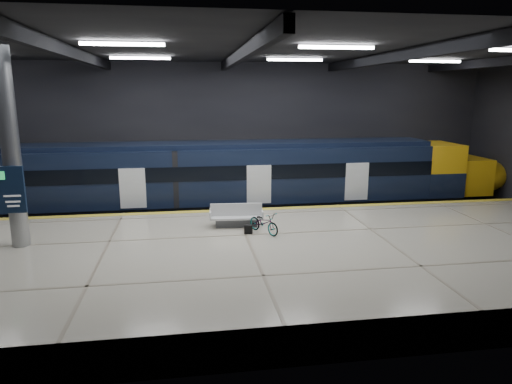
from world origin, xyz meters
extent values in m
plane|color=black|center=(0.00, 0.00, 0.00)|extent=(30.00, 30.00, 0.00)
cube|color=black|center=(0.00, 8.00, 4.00)|extent=(30.00, 0.10, 8.00)
cube|color=black|center=(0.00, -8.00, 4.00)|extent=(30.00, 0.10, 8.00)
cube|color=black|center=(0.00, 0.00, 8.00)|extent=(30.00, 16.00, 0.10)
cube|color=black|center=(-6.00, 0.00, 7.75)|extent=(0.25, 16.00, 0.40)
cube|color=black|center=(0.00, 0.00, 7.75)|extent=(0.25, 16.00, 0.40)
cube|color=black|center=(6.00, 0.00, 7.75)|extent=(0.25, 16.00, 0.40)
cube|color=white|center=(-4.00, -2.00, 7.88)|extent=(2.60, 0.18, 0.10)
cube|color=white|center=(3.00, -2.00, 7.88)|extent=(2.60, 0.18, 0.10)
cube|color=white|center=(-4.00, 4.00, 7.88)|extent=(2.60, 0.18, 0.10)
cube|color=white|center=(3.00, 4.00, 7.88)|extent=(2.60, 0.18, 0.10)
cube|color=white|center=(10.00, 4.00, 7.88)|extent=(2.60, 0.18, 0.10)
cube|color=beige|center=(0.00, -2.50, 0.55)|extent=(30.00, 11.00, 1.10)
cube|color=yellow|center=(0.00, 2.75, 1.11)|extent=(30.00, 0.40, 0.01)
cube|color=gray|center=(0.00, 4.78, 0.08)|extent=(30.00, 0.08, 0.16)
cube|color=gray|center=(0.00, 6.22, 0.08)|extent=(30.00, 0.08, 0.16)
cube|color=black|center=(-1.67, 5.50, 0.55)|extent=(24.00, 2.58, 0.80)
cube|color=black|center=(-1.67, 5.50, 2.33)|extent=(24.00, 2.80, 2.75)
cube|color=black|center=(-1.67, 5.50, 3.82)|extent=(24.00, 2.30, 0.24)
cube|color=black|center=(-1.67, 4.09, 2.60)|extent=(24.00, 0.04, 0.70)
cube|color=white|center=(1.33, 4.08, 2.00)|extent=(1.20, 0.05, 1.90)
cube|color=#F5B014|center=(11.33, 5.50, 2.33)|extent=(2.00, 2.80, 2.75)
ellipsoid|color=#F5B014|center=(13.93, 5.50, 1.85)|extent=(3.60, 2.52, 1.90)
cube|color=black|center=(11.63, 5.50, 2.50)|extent=(1.60, 2.38, 0.80)
cube|color=#595B60|center=(-0.22, 0.20, 1.26)|extent=(1.69, 0.64, 0.31)
cube|color=silver|center=(-0.22, 0.20, 1.49)|extent=(2.13, 1.04, 0.08)
cube|color=silver|center=(-0.22, 0.20, 1.78)|extent=(2.07, 0.24, 0.52)
cube|color=silver|center=(-1.25, 0.28, 1.62)|extent=(0.13, 0.88, 0.31)
cube|color=silver|center=(0.81, 0.13, 1.62)|extent=(0.13, 0.88, 0.31)
imported|color=#99999E|center=(0.72, -0.88, 1.51)|extent=(1.31, 1.63, 0.83)
cube|color=black|center=(0.12, -0.88, 1.28)|extent=(0.34, 0.26, 0.35)
cylinder|color=#9EA0A5|center=(-8.00, -1.00, 4.55)|extent=(0.60, 0.60, 6.90)
cube|color=#0E1C35|center=(-8.00, -1.42, 3.20)|extent=(0.90, 0.12, 1.60)
camera|label=1|loc=(-2.13, -17.45, 6.38)|focal=32.00mm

